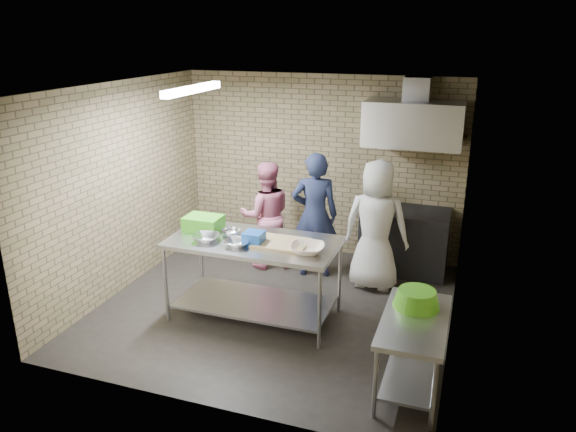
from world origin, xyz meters
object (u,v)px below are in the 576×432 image
(green_crate, at_px, (203,223))
(man_navy, at_px, (315,215))
(woman_white, at_px, (376,225))
(side_counter, at_px, (412,353))
(prep_table, at_px, (254,279))
(blue_tub, at_px, (254,238))
(woman_pink, at_px, (266,215))
(green_basin, at_px, (417,298))
(bottle_red, at_px, (418,127))
(stove, at_px, (404,241))

(green_crate, height_order, man_navy, man_navy)
(woman_white, bearing_deg, side_counter, 111.71)
(prep_table, bearing_deg, blue_tub, -63.43)
(prep_table, xyz_separation_m, green_crate, (-0.70, 0.12, 0.58))
(green_crate, relative_size, woman_pink, 0.28)
(man_navy, bearing_deg, green_basin, 113.36)
(prep_table, bearing_deg, bottle_red, 54.52)
(blue_tub, height_order, man_navy, man_navy)
(stove, height_order, bottle_red, bottle_red)
(man_navy, distance_m, woman_white, 0.88)
(side_counter, relative_size, woman_pink, 0.77)
(prep_table, height_order, side_counter, prep_table)
(bottle_red, height_order, woman_pink, bottle_red)
(prep_table, xyz_separation_m, side_counter, (1.96, -0.81, -0.12))
(woman_pink, bearing_deg, woman_white, 146.66)
(blue_tub, bearing_deg, prep_table, 116.57)
(green_crate, relative_size, blue_tub, 2.00)
(green_basin, bearing_deg, blue_tub, 166.37)
(woman_pink, distance_m, woman_white, 1.62)
(side_counter, bearing_deg, stove, 99.29)
(green_crate, height_order, woman_white, woman_white)
(man_navy, bearing_deg, green_crate, 34.93)
(blue_tub, xyz_separation_m, green_basin, (1.89, -0.46, -0.22))
(green_crate, bearing_deg, blue_tub, -16.35)
(blue_tub, relative_size, green_basin, 0.48)
(green_crate, bearing_deg, side_counter, -19.25)
(prep_table, bearing_deg, side_counter, -22.43)
(stove, relative_size, green_basin, 2.61)
(green_crate, distance_m, woman_white, 2.24)
(woman_pink, xyz_separation_m, woman_white, (1.61, -0.17, 0.09))
(side_counter, xyz_separation_m, blue_tub, (-1.91, 0.71, 0.68))
(woman_white, bearing_deg, green_basin, 113.63)
(prep_table, distance_m, side_counter, 2.12)
(blue_tub, xyz_separation_m, woman_pink, (-0.46, 1.55, -0.28))
(green_crate, xyz_separation_m, woman_white, (1.90, 1.16, -0.20))
(woman_white, bearing_deg, green_crate, 33.23)
(stove, xyz_separation_m, green_basin, (0.43, -2.50, 0.38))
(prep_table, height_order, green_crate, green_crate)
(green_crate, distance_m, man_navy, 1.65)
(prep_table, height_order, stove, prep_table)
(prep_table, distance_m, green_crate, 0.92)
(prep_table, height_order, woman_white, woman_white)
(prep_table, relative_size, green_basin, 4.28)
(green_crate, relative_size, green_basin, 0.95)
(side_counter, distance_m, woman_pink, 3.29)
(blue_tub, bearing_deg, green_basin, -13.63)
(prep_table, bearing_deg, stove, 52.22)
(side_counter, xyz_separation_m, man_navy, (-1.62, 2.20, 0.50))
(man_navy, bearing_deg, prep_table, 60.53)
(green_basin, bearing_deg, man_navy, 129.41)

